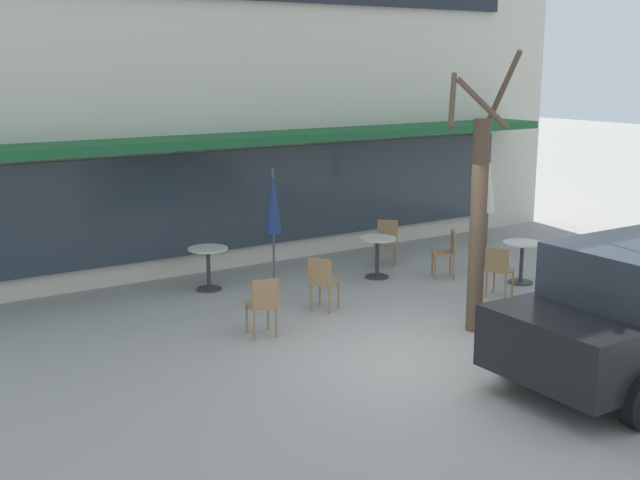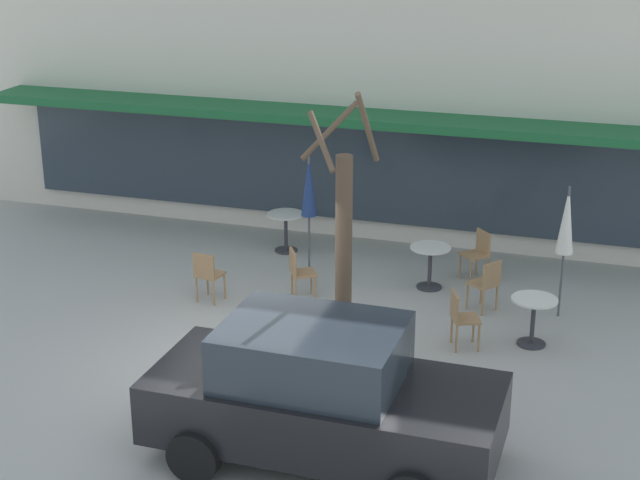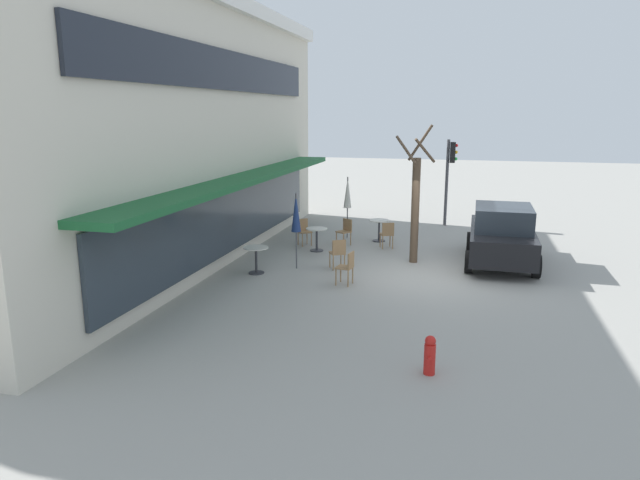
{
  "view_description": "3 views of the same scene",
  "coord_description": "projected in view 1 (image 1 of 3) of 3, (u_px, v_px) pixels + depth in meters",
  "views": [
    {
      "loc": [
        -6.85,
        -7.59,
        3.9
      ],
      "look_at": [
        0.13,
        2.96,
        1.11
      ],
      "focal_mm": 45.0,
      "sensor_mm": 36.0,
      "label": 1
    },
    {
      "loc": [
        4.94,
        -11.74,
        6.57
      ],
      "look_at": [
        0.45,
        2.5,
        1.18
      ],
      "focal_mm": 55.0,
      "sensor_mm": 36.0,
      "label": 2
    },
    {
      "loc": [
        -15.5,
        -0.78,
        4.46
      ],
      "look_at": [
        -0.13,
        3.2,
        0.87
      ],
      "focal_mm": 32.0,
      "sensor_mm": 36.0,
      "label": 3
    }
  ],
  "objects": [
    {
      "name": "ground_plane",
      "position": [
        434.0,
        362.0,
        10.72
      ],
      "size": [
        80.0,
        80.0,
        0.0
      ],
      "primitive_type": "plane",
      "color": "#9E9B93"
    },
    {
      "name": "building_facade",
      "position": [
        143.0,
        64.0,
        18.0
      ],
      "size": [
        17.24,
        9.1,
        7.77
      ],
      "color": "beige",
      "rests_on": "ground"
    },
    {
      "name": "cafe_table_near_wall",
      "position": [
        522.0,
        255.0,
        14.46
      ],
      "size": [
        0.7,
        0.7,
        0.76
      ],
      "color": "#333338",
      "rests_on": "ground"
    },
    {
      "name": "cafe_table_streetside",
      "position": [
        208.0,
        261.0,
        14.02
      ],
      "size": [
        0.7,
        0.7,
        0.76
      ],
      "color": "#333338",
      "rests_on": "ground"
    },
    {
      "name": "cafe_table_by_tree",
      "position": [
        377.0,
        250.0,
        14.83
      ],
      "size": [
        0.7,
        0.7,
        0.76
      ],
      "color": "#333338",
      "rests_on": "ground"
    },
    {
      "name": "patio_umbrella_green_folded",
      "position": [
        489.0,
        185.0,
        15.36
      ],
      "size": [
        0.28,
        0.28,
        2.2
      ],
      "color": "#4C4C51",
      "rests_on": "ground"
    },
    {
      "name": "patio_umbrella_cream_folded",
      "position": [
        273.0,
        202.0,
        13.42
      ],
      "size": [
        0.28,
        0.28,
        2.2
      ],
      "color": "#4C4C51",
      "rests_on": "ground"
    },
    {
      "name": "cafe_chair_0",
      "position": [
        499.0,
        268.0,
        13.55
      ],
      "size": [
        0.52,
        0.52,
        0.89
      ],
      "color": "#9E754C",
      "rests_on": "ground"
    },
    {
      "name": "cafe_chair_1",
      "position": [
        323.0,
        279.0,
        12.81
      ],
      "size": [
        0.55,
        0.55,
        0.89
      ],
      "color": "#9E754C",
      "rests_on": "ground"
    },
    {
      "name": "cafe_chair_2",
      "position": [
        386.0,
        239.0,
        15.75
      ],
      "size": [
        0.56,
        0.56,
        0.89
      ],
      "color": "#9E754C",
      "rests_on": "ground"
    },
    {
      "name": "cafe_chair_3",
      "position": [
        447.0,
        250.0,
        14.83
      ],
      "size": [
        0.55,
        0.55,
        0.89
      ],
      "color": "#9E754C",
      "rests_on": "ground"
    },
    {
      "name": "cafe_chair_4",
      "position": [
        263.0,
        302.0,
        11.59
      ],
      "size": [
        0.46,
        0.46,
        0.89
      ],
      "color": "#9E754C",
      "rests_on": "ground"
    },
    {
      "name": "street_tree",
      "position": [
        478.0,
        214.0,
        11.62
      ],
      "size": [
        1.08,
        1.19,
        4.1
      ],
      "color": "brown",
      "rests_on": "ground"
    }
  ]
}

